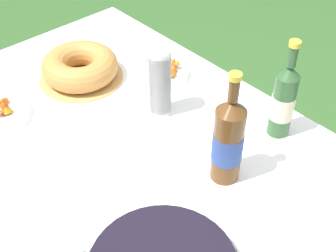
{
  "coord_description": "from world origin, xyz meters",
  "views": [
    {
      "loc": [
        0.84,
        -0.61,
        1.77
      ],
      "look_at": [
        0.04,
        0.11,
        0.83
      ],
      "focal_mm": 50.0,
      "sensor_mm": 36.0,
      "label": 1
    }
  ],
  "objects_px": {
    "bundt_cake": "(80,67)",
    "cup_stack": "(160,83)",
    "cider_bottle_green": "(284,100)",
    "cider_bottle_amber": "(228,141)",
    "snack_plate_near": "(164,70)"
  },
  "relations": [
    {
      "from": "bundt_cake",
      "to": "cup_stack",
      "type": "bearing_deg",
      "value": 14.06
    },
    {
      "from": "cup_stack",
      "to": "bundt_cake",
      "type": "bearing_deg",
      "value": -165.94
    },
    {
      "from": "cider_bottle_green",
      "to": "cider_bottle_amber",
      "type": "bearing_deg",
      "value": -86.65
    },
    {
      "from": "bundt_cake",
      "to": "cider_bottle_amber",
      "type": "bearing_deg",
      "value": 2.57
    },
    {
      "from": "cider_bottle_amber",
      "to": "cup_stack",
      "type": "bearing_deg",
      "value": 170.88
    },
    {
      "from": "cider_bottle_green",
      "to": "cider_bottle_amber",
      "type": "distance_m",
      "value": 0.27
    },
    {
      "from": "snack_plate_near",
      "to": "cup_stack",
      "type": "bearing_deg",
      "value": -45.16
    },
    {
      "from": "cider_bottle_green",
      "to": "cider_bottle_amber",
      "type": "height_order",
      "value": "cider_bottle_amber"
    },
    {
      "from": "cup_stack",
      "to": "snack_plate_near",
      "type": "relative_size",
      "value": 1.2
    },
    {
      "from": "bundt_cake",
      "to": "cider_bottle_green",
      "type": "xyz_separation_m",
      "value": [
        0.67,
        0.3,
        0.08
      ]
    },
    {
      "from": "cider_bottle_amber",
      "to": "snack_plate_near",
      "type": "bearing_deg",
      "value": 156.71
    },
    {
      "from": "bundt_cake",
      "to": "cup_stack",
      "type": "xyz_separation_m",
      "value": [
        0.34,
        0.09,
        0.07
      ]
    },
    {
      "from": "bundt_cake",
      "to": "snack_plate_near",
      "type": "xyz_separation_m",
      "value": [
        0.18,
        0.25,
        -0.04
      ]
    },
    {
      "from": "cider_bottle_amber",
      "to": "snack_plate_near",
      "type": "distance_m",
      "value": 0.56
    },
    {
      "from": "cider_bottle_green",
      "to": "cider_bottle_amber",
      "type": "relative_size",
      "value": 0.93
    }
  ]
}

